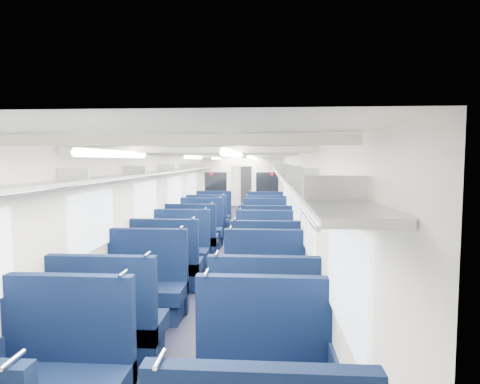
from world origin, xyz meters
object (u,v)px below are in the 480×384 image
Objects in this scene: seat_11 at (265,255)px; seat_17 at (265,225)px; seat_2 at (61,381)px; bulkhead at (241,189)px; seat_13 at (265,243)px; seat_7 at (264,292)px; seat_9 at (265,270)px; seat_10 at (180,253)px; seat_3 at (263,383)px; seat_14 at (201,231)px; seat_8 at (167,267)px; seat_6 at (145,290)px; seat_4 at (109,329)px; seat_19 at (266,219)px; seat_15 at (265,232)px; seat_18 at (213,218)px; end_door at (249,185)px; seat_5 at (264,330)px; seat_12 at (192,240)px; seat_16 at (207,224)px.

seat_17 is at bearing 90.00° from seat_11.
bulkhead is at bearing 85.47° from seat_2.
bulkhead is 5.00m from seat_13.
seat_7 and seat_11 have the same top height.
seat_2 is 3.84m from seat_9.
seat_2 is 4.52m from seat_10.
seat_3 is at bearing -90.00° from seat_11.
seat_9 is (1.66, 3.46, 0.00)m from seat_2.
seat_8 is at bearing -90.00° from seat_14.
seat_7 is 2.75m from seat_10.
seat_11 is (1.66, 2.20, 0.00)m from seat_6.
seat_4 is 2.13m from seat_7.
seat_3 is 1.00× the size of seat_19.
seat_4 is 2.52m from seat_8.
bulkhead is 2.21× the size of seat_15.
seat_11 is (1.66, 0.97, 0.00)m from seat_8.
seat_14 is 1.00× the size of seat_18.
seat_17 is at bearing -84.14° from end_door.
seat_2 is at bearing -90.00° from seat_14.
bulkhead is at bearing 94.56° from seat_3.
seat_17 is (1.66, 3.44, 0.00)m from seat_10.
seat_14 is at bearing 123.95° from seat_11.
seat_10 is (0.00, 2.24, 0.00)m from seat_6.
seat_5 and seat_8 have the same top height.
seat_4 is at bearing -90.00° from seat_8.
seat_19 is (0.00, 4.64, 0.00)m from seat_11.
seat_8 and seat_11 have the same top height.
seat_18 is at bearing 125.53° from seat_15.
seat_3 is 1.00× the size of seat_12.
seat_7 is 1.00× the size of seat_16.
seat_14 is at bearing 90.00° from seat_2.
seat_7 is 2.16m from seat_11.
seat_6 is at bearing -90.00° from seat_14.
seat_13 is (0.00, 4.53, 0.00)m from seat_5.
seat_10 is 1.00× the size of seat_14.
seat_13 is at bearing 90.00° from seat_11.
seat_3 is 1.00× the size of seat_16.
seat_4 and seat_6 have the same top height.
seat_5 is 1.00× the size of seat_14.
bulkhead is 1.79m from seat_19.
seat_8 is (-0.83, -12.52, -0.61)m from end_door.
seat_17 is (0.00, 1.00, 0.00)m from seat_15.
seat_13 is (0.83, -4.86, -0.84)m from bulkhead.
seat_4 is at bearing -115.46° from seat_11.
seat_18 is (0.00, 1.16, 0.00)m from seat_16.
seat_2 is at bearing -90.00° from seat_6.
end_door is 1.58× the size of seat_5.
seat_6 is 3.72m from seat_13.
seat_16 is at bearing 90.00° from seat_2.
seat_6 and seat_13 have the same top height.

